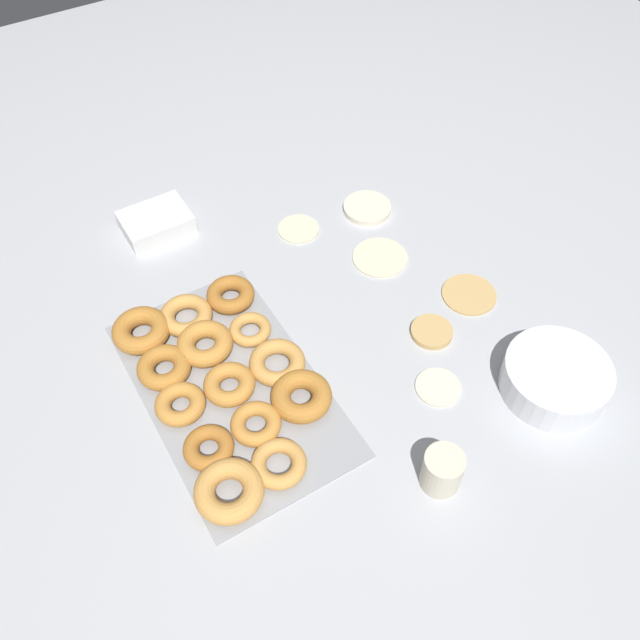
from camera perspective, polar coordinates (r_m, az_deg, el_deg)
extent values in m
plane|color=#B2B5BA|center=(1.37, 2.38, 1.08)|extent=(3.00, 3.00, 0.00)
cylinder|color=tan|center=(1.42, 12.46, 2.18)|extent=(0.11, 0.11, 0.01)
cylinder|color=beige|center=(1.27, 9.92, -5.53)|extent=(0.08, 0.08, 0.01)
cylinder|color=beige|center=(1.46, 5.09, 5.33)|extent=(0.12, 0.12, 0.01)
cylinder|color=beige|center=(1.57, 3.99, 9.40)|extent=(0.11, 0.11, 0.01)
cylinder|color=beige|center=(1.52, -1.83, 7.74)|extent=(0.09, 0.09, 0.01)
cylinder|color=tan|center=(1.34, 9.39, -0.98)|extent=(0.08, 0.08, 0.01)
cube|color=#93969B|center=(1.26, -7.51, -5.66)|extent=(0.51, 0.30, 0.01)
torus|color=#B7752D|center=(1.35, -14.84, -0.85)|extent=(0.11, 0.11, 0.04)
torus|color=#B7752D|center=(1.28, -13.01, -3.92)|extent=(0.10, 0.10, 0.03)
torus|color=#C68438|center=(1.24, -11.69, -6.96)|extent=(0.09, 0.09, 0.03)
torus|color=#AD6B28|center=(1.18, -9.37, -10.58)|extent=(0.09, 0.09, 0.03)
torus|color=#D19347|center=(1.14, -7.67, -14.07)|extent=(0.12, 0.12, 0.04)
torus|color=#D19347|center=(1.35, -11.22, 0.38)|extent=(0.10, 0.10, 0.03)
torus|color=#C68438|center=(1.30, -9.66, -1.98)|extent=(0.11, 0.11, 0.04)
torus|color=#C68438|center=(1.24, -7.64, -5.40)|extent=(0.10, 0.10, 0.03)
torus|color=#C68438|center=(1.20, -5.43, -8.70)|extent=(0.09, 0.09, 0.03)
torus|color=#D19347|center=(1.16, -3.48, -11.98)|extent=(0.09, 0.09, 0.03)
torus|color=#AD6B28|center=(1.37, -7.54, 2.13)|extent=(0.10, 0.10, 0.03)
torus|color=#D19347|center=(1.32, -5.90, -0.81)|extent=(0.08, 0.08, 0.02)
torus|color=#D19347|center=(1.26, -3.63, -3.59)|extent=(0.11, 0.11, 0.03)
torus|color=#B7752D|center=(1.21, -1.58, -6.44)|extent=(0.11, 0.11, 0.04)
cylinder|color=white|center=(1.30, 19.21, -4.64)|extent=(0.19, 0.19, 0.06)
cube|color=white|center=(1.56, -13.57, 7.77)|extent=(0.11, 0.15, 0.02)
cube|color=white|center=(1.55, -13.70, 8.31)|extent=(0.11, 0.15, 0.02)
cylinder|color=beige|center=(1.14, 10.25, -12.36)|extent=(0.07, 0.07, 0.08)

